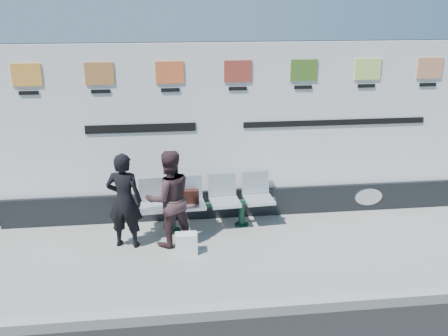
% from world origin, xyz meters
% --- Properties ---
extents(pavement, '(14.00, 3.00, 0.12)m').
position_xyz_m(pavement, '(0.00, 2.50, 0.06)').
color(pavement, gray).
rests_on(pavement, ground).
extents(kerb, '(14.00, 0.18, 0.14)m').
position_xyz_m(kerb, '(0.00, 1.00, 0.07)').
color(kerb, gray).
rests_on(kerb, ground).
extents(billboard, '(8.00, 0.30, 3.00)m').
position_xyz_m(billboard, '(0.50, 3.85, 1.42)').
color(billboard, black).
rests_on(billboard, pavement).
extents(bench, '(2.25, 0.72, 0.48)m').
position_xyz_m(bench, '(-0.06, 3.33, 0.36)').
color(bench, silver).
rests_on(bench, pavement).
extents(woman_left, '(0.62, 0.48, 1.50)m').
position_xyz_m(woman_left, '(-1.37, 2.86, 0.87)').
color(woman_left, black).
rests_on(woman_left, pavement).
extents(woman_right, '(0.88, 0.77, 1.53)m').
position_xyz_m(woman_right, '(-0.69, 2.82, 0.89)').
color(woman_right, '#392528').
rests_on(woman_right, pavement).
extents(handbag_brown, '(0.29, 0.13, 0.23)m').
position_xyz_m(handbag_brown, '(-0.35, 3.31, 0.71)').
color(handbag_brown, black).
rests_on(handbag_brown, bench).
extents(carrier_bag_white, '(0.33, 0.20, 0.33)m').
position_xyz_m(carrier_bag_white, '(-0.46, 2.48, 0.28)').
color(carrier_bag_white, silver).
rests_on(carrier_bag_white, pavement).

